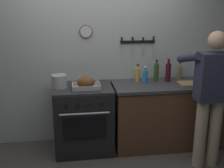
# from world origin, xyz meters

# --- Properties ---
(wall_back) EXTENTS (6.00, 0.13, 2.60)m
(wall_back) POSITION_xyz_m (0.00, 1.35, 1.30)
(wall_back) COLOR silver
(wall_back) RESTS_ON ground
(counter_block) EXTENTS (2.03, 0.65, 0.90)m
(counter_block) POSITION_xyz_m (1.21, 0.99, 0.46)
(counter_block) COLOR brown
(counter_block) RESTS_ON ground
(stove) EXTENTS (0.76, 0.67, 0.90)m
(stove) POSITION_xyz_m (-0.22, 0.99, 0.45)
(stove) COLOR black
(stove) RESTS_ON ground
(person_cook) EXTENTS (0.51, 0.63, 1.66)m
(person_cook) POSITION_xyz_m (1.25, 0.40, 0.95)
(person_cook) COLOR #C6B793
(person_cook) RESTS_ON ground
(roasting_pan) EXTENTS (0.35, 0.26, 0.16)m
(roasting_pan) POSITION_xyz_m (-0.18, 0.89, 0.97)
(roasting_pan) COLOR #B7B7BC
(roasting_pan) RESTS_ON stove
(stock_pot) EXTENTS (0.20, 0.20, 0.17)m
(stock_pot) POSITION_xyz_m (-0.52, 1.00, 0.98)
(stock_pot) COLOR #B7B7BC
(stock_pot) RESTS_ON stove
(cutting_board) EXTENTS (0.36, 0.24, 0.02)m
(cutting_board) POSITION_xyz_m (1.24, 0.91, 0.91)
(cutting_board) COLOR tan
(cutting_board) RESTS_ON counter_block
(bottle_wine_red) EXTENTS (0.08, 0.08, 0.32)m
(bottle_wine_red) POSITION_xyz_m (0.96, 1.09, 1.03)
(bottle_wine_red) COLOR #47141E
(bottle_wine_red) RESTS_ON counter_block
(bottle_cooking_oil) EXTENTS (0.07, 0.07, 0.24)m
(bottle_cooking_oil) POSITION_xyz_m (0.55, 1.16, 1.00)
(bottle_cooking_oil) COLOR gold
(bottle_cooking_oil) RESTS_ON counter_block
(bottle_olive_oil) EXTENTS (0.07, 0.07, 0.31)m
(bottle_olive_oil) POSITION_xyz_m (0.80, 1.11, 1.03)
(bottle_olive_oil) COLOR #385623
(bottle_olive_oil) RESTS_ON counter_block
(bottle_dish_soap) EXTENTS (0.07, 0.07, 0.23)m
(bottle_dish_soap) POSITION_xyz_m (0.62, 1.04, 1.00)
(bottle_dish_soap) COLOR #338CCC
(bottle_dish_soap) RESTS_ON counter_block
(bottle_vinegar) EXTENTS (0.06, 0.06, 0.24)m
(bottle_vinegar) POSITION_xyz_m (1.17, 1.19, 1.00)
(bottle_vinegar) COLOR #997F4C
(bottle_vinegar) RESTS_ON counter_block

